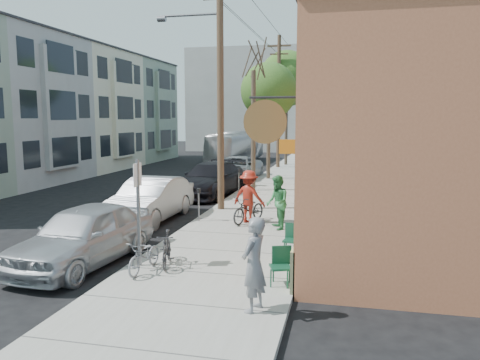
% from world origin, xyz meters
% --- Properties ---
extents(ground, '(120.00, 120.00, 0.00)m').
position_xyz_m(ground, '(0.00, 0.00, 0.00)').
color(ground, black).
extents(sidewalk, '(4.50, 58.00, 0.15)m').
position_xyz_m(sidewalk, '(4.25, 11.00, 0.07)').
color(sidewalk, gray).
rests_on(sidewalk, ground).
extents(cafe_building, '(6.60, 20.20, 6.61)m').
position_xyz_m(cafe_building, '(8.99, 4.99, 3.30)').
color(cafe_building, '#A75E3E').
rests_on(cafe_building, ground).
extents(apartment_row, '(6.30, 32.00, 9.00)m').
position_xyz_m(apartment_row, '(-11.85, 14.00, 4.50)').
color(apartment_row, gray).
rests_on(apartment_row, ground).
extents(end_cap_building, '(18.00, 8.00, 12.00)m').
position_xyz_m(end_cap_building, '(-2.00, 42.00, 6.00)').
color(end_cap_building, '#9E9E99').
rests_on(end_cap_building, ground).
extents(sign_post, '(0.07, 0.45, 2.80)m').
position_xyz_m(sign_post, '(2.35, -3.81, 1.83)').
color(sign_post, slate).
rests_on(sign_post, sidewalk).
extents(parking_meter_near, '(0.14, 0.14, 1.24)m').
position_xyz_m(parking_meter_near, '(2.25, 1.58, 0.98)').
color(parking_meter_near, slate).
rests_on(parking_meter_near, sidewalk).
extents(parking_meter_far, '(0.14, 0.14, 1.24)m').
position_xyz_m(parking_meter_far, '(2.25, 8.31, 0.98)').
color(parking_meter_far, slate).
rests_on(parking_meter_far, sidewalk).
extents(utility_pole_near, '(3.57, 0.28, 10.00)m').
position_xyz_m(utility_pole_near, '(2.39, 4.05, 5.41)').
color(utility_pole_near, '#503A28').
rests_on(utility_pole_near, sidewalk).
extents(utility_pole_far, '(1.80, 0.28, 10.00)m').
position_xyz_m(utility_pole_far, '(2.45, 21.21, 5.34)').
color(utility_pole_far, '#503A28').
rests_on(utility_pole_far, sidewalk).
extents(tree_bare, '(0.24, 0.24, 6.26)m').
position_xyz_m(tree_bare, '(2.80, 9.37, 3.28)').
color(tree_bare, '#44392C').
rests_on(tree_bare, sidewalk).
extents(tree_leafy_mid, '(3.52, 3.52, 7.25)m').
position_xyz_m(tree_leafy_mid, '(2.80, 14.36, 5.62)').
color(tree_leafy_mid, '#44392C').
rests_on(tree_leafy_mid, sidewalk).
extents(tree_leafy_far, '(4.46, 4.46, 9.16)m').
position_xyz_m(tree_leafy_far, '(2.80, 23.32, 7.07)').
color(tree_leafy_far, '#44392C').
rests_on(tree_leafy_far, sidewalk).
extents(patio_chair_a, '(0.56, 0.56, 0.88)m').
position_xyz_m(patio_chair_a, '(6.15, -2.05, 0.59)').
color(patio_chair_a, '#103C28').
rests_on(patio_chair_a, sidewalk).
extents(patio_chair_b, '(0.64, 0.64, 0.88)m').
position_xyz_m(patio_chair_b, '(6.15, -4.45, 0.59)').
color(patio_chair_b, '#103C28').
rests_on(patio_chair_b, sidewalk).
extents(patron_grey, '(0.65, 0.81, 1.92)m').
position_xyz_m(patron_grey, '(5.82, -5.99, 1.11)').
color(patron_grey, slate).
rests_on(patron_grey, sidewalk).
extents(patron_green, '(0.98, 1.10, 1.88)m').
position_xyz_m(patron_green, '(5.29, 0.98, 1.09)').
color(patron_green, '#348248').
rests_on(patron_green, sidewalk).
extents(cyclist, '(1.40, 1.04, 1.94)m').
position_xyz_m(cyclist, '(4.13, 1.78, 1.12)').
color(cyclist, maroon).
rests_on(cyclist, sidewalk).
extents(cyclist_bike, '(1.33, 1.98, 0.98)m').
position_xyz_m(cyclist_bike, '(4.13, 1.78, 0.64)').
color(cyclist_bike, black).
rests_on(cyclist_bike, sidewalk).
extents(parked_bike_a, '(0.78, 1.55, 0.90)m').
position_xyz_m(parked_bike_a, '(3.04, -3.65, 0.60)').
color(parked_bike_a, black).
rests_on(parked_bike_a, sidewalk).
extents(parked_bike_b, '(0.64, 1.58, 0.81)m').
position_xyz_m(parked_bike_b, '(2.67, -4.22, 0.56)').
color(parked_bike_b, slate).
rests_on(parked_bike_b, sidewalk).
extents(car_0, '(2.44, 5.08, 1.67)m').
position_xyz_m(car_0, '(0.65, -3.66, 0.84)').
color(car_0, '#AFB2B7').
rests_on(car_0, ground).
extents(car_1, '(1.88, 5.12, 1.67)m').
position_xyz_m(car_1, '(0.22, 1.83, 0.84)').
color(car_1, '#9B9DA2').
rests_on(car_1, ground).
extents(car_2, '(2.95, 6.02, 1.68)m').
position_xyz_m(car_2, '(0.80, 8.12, 0.84)').
color(car_2, black).
rests_on(car_2, ground).
extents(car_3, '(2.64, 5.47, 1.50)m').
position_xyz_m(car_3, '(0.80, 14.22, 0.75)').
color(car_3, '#999CA0').
rests_on(car_3, ground).
extents(bus, '(3.15, 10.19, 2.80)m').
position_xyz_m(bus, '(-1.93, 25.64, 1.40)').
color(bus, silver).
rests_on(bus, ground).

